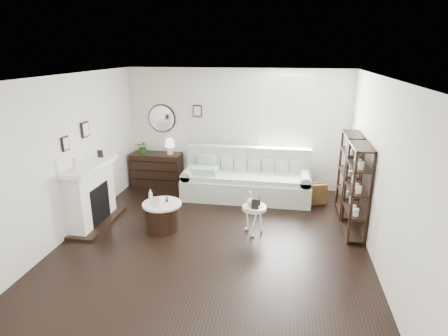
% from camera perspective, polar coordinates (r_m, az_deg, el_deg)
% --- Properties ---
extents(room, '(5.50, 5.50, 5.50)m').
position_cam_1_polar(room, '(8.36, 6.93, 7.29)').
color(room, black).
rests_on(room, ground).
extents(fireplace, '(0.50, 1.40, 1.84)m').
position_cam_1_polar(fireplace, '(7.21, -19.54, -4.07)').
color(fireplace, white).
rests_on(fireplace, ground).
extents(shelf_unit_far, '(0.30, 0.80, 1.60)m').
position_cam_1_polar(shelf_unit_far, '(7.52, 18.48, -0.93)').
color(shelf_unit_far, black).
rests_on(shelf_unit_far, ground).
extents(shelf_unit_near, '(0.30, 0.80, 1.60)m').
position_cam_1_polar(shelf_unit_near, '(6.69, 19.56, -3.36)').
color(shelf_unit_near, black).
rests_on(shelf_unit_near, ground).
extents(sofa, '(2.71, 0.94, 1.05)m').
position_cam_1_polar(sofa, '(8.11, 3.45, -2.07)').
color(sofa, '#B1BCA8').
rests_on(sofa, ground).
extents(quilt, '(0.56, 0.46, 0.14)m').
position_cam_1_polar(quilt, '(8.04, -2.91, -0.26)').
color(quilt, '#299867').
rests_on(quilt, sofa).
extents(suitcase, '(0.68, 0.43, 0.43)m').
position_cam_1_polar(suitcase, '(7.99, 13.04, -3.86)').
color(suitcase, brown).
rests_on(suitcase, ground).
extents(dresser, '(1.16, 0.50, 0.78)m').
position_cam_1_polar(dresser, '(8.93, -10.17, -0.20)').
color(dresser, black).
rests_on(dresser, ground).
extents(table_lamp, '(0.25, 0.25, 0.37)m').
position_cam_1_polar(table_lamp, '(8.66, -8.25, 3.28)').
color(table_lamp, white).
rests_on(table_lamp, dresser).
extents(potted_plant, '(0.29, 0.25, 0.30)m').
position_cam_1_polar(potted_plant, '(8.84, -12.24, 3.14)').
color(potted_plant, '#215718').
rests_on(potted_plant, dresser).
extents(drum_table, '(0.69, 0.69, 0.48)m').
position_cam_1_polar(drum_table, '(6.84, -9.33, -7.13)').
color(drum_table, black).
rests_on(drum_table, ground).
extents(pedestal_table, '(0.42, 0.42, 0.51)m').
position_cam_1_polar(pedestal_table, '(6.50, 4.64, -6.18)').
color(pedestal_table, white).
rests_on(pedestal_table, ground).
extents(eiffel_drum, '(0.12, 0.12, 0.17)m').
position_cam_1_polar(eiffel_drum, '(6.73, -8.71, -4.52)').
color(eiffel_drum, black).
rests_on(eiffel_drum, drum_table).
extents(bottle_drum, '(0.06, 0.06, 0.27)m').
position_cam_1_polar(bottle_drum, '(6.68, -11.11, -4.34)').
color(bottle_drum, silver).
rests_on(bottle_drum, drum_table).
extents(card_frame_drum, '(0.14, 0.06, 0.18)m').
position_cam_1_polar(card_frame_drum, '(6.57, -10.35, -5.11)').
color(card_frame_drum, silver).
rests_on(card_frame_drum, drum_table).
extents(eiffel_ped, '(0.11, 0.11, 0.18)m').
position_cam_1_polar(eiffel_ped, '(6.47, 5.42, -5.06)').
color(eiffel_ped, black).
rests_on(eiffel_ped, pedestal_table).
extents(flask_ped, '(0.14, 0.14, 0.26)m').
position_cam_1_polar(flask_ped, '(6.46, 4.05, -4.68)').
color(flask_ped, silver).
rests_on(flask_ped, pedestal_table).
extents(card_frame_ped, '(0.13, 0.06, 0.17)m').
position_cam_1_polar(card_frame_ped, '(6.35, 4.74, -5.54)').
color(card_frame_ped, black).
rests_on(card_frame_ped, pedestal_table).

